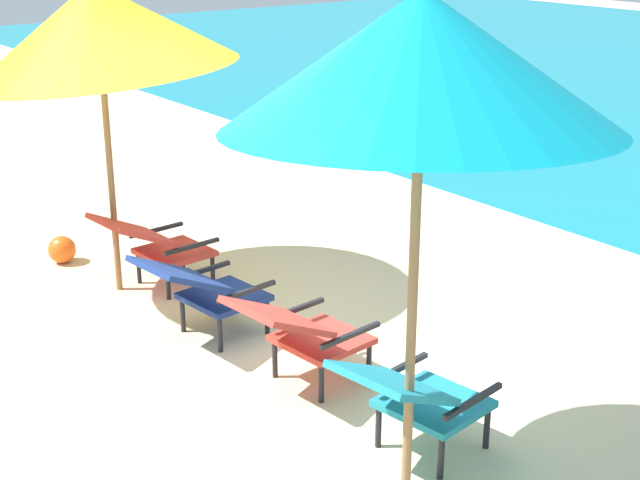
% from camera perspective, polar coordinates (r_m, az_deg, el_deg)
% --- Properties ---
extents(ground_plane, '(40.00, 40.00, 0.00)m').
position_cam_1_polar(ground_plane, '(8.82, 17.89, -0.13)').
color(ground_plane, beige).
extents(lounge_chair_far_left, '(0.60, 0.91, 0.68)m').
position_cam_1_polar(lounge_chair_far_left, '(7.33, -10.21, -0.15)').
color(lounge_chair_far_left, red).
rests_on(lounge_chair_far_left, ground_plane).
extents(lounge_chair_near_left, '(0.63, 0.93, 0.68)m').
position_cam_1_polar(lounge_chair_near_left, '(6.41, -7.25, -2.91)').
color(lounge_chair_near_left, navy).
rests_on(lounge_chair_near_left, ground_plane).
extents(lounge_chair_near_right, '(0.63, 0.93, 0.68)m').
position_cam_1_polar(lounge_chair_near_right, '(5.74, -1.16, -5.58)').
color(lounge_chair_near_right, red).
rests_on(lounge_chair_near_right, ground_plane).
extents(lounge_chair_far_right, '(0.66, 0.94, 0.68)m').
position_cam_1_polar(lounge_chair_far_right, '(5.04, 5.90, -9.54)').
color(lounge_chair_far_right, teal).
rests_on(lounge_chair_far_right, ground_plane).
extents(beach_umbrella_left, '(2.78, 2.80, 2.48)m').
position_cam_1_polar(beach_umbrella_left, '(7.03, -13.58, 12.72)').
color(beach_umbrella_left, olive).
rests_on(beach_umbrella_left, ground_plane).
extents(beach_umbrella_right, '(2.55, 2.54, 2.61)m').
position_cam_1_polar(beach_umbrella_right, '(4.13, 6.31, 10.96)').
color(beach_umbrella_right, olive).
rests_on(beach_umbrella_right, ground_plane).
extents(beach_ball, '(0.24, 0.24, 0.24)m').
position_cam_1_polar(beach_ball, '(8.18, -15.73, -0.57)').
color(beach_ball, '#EA5619').
rests_on(beach_ball, ground_plane).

